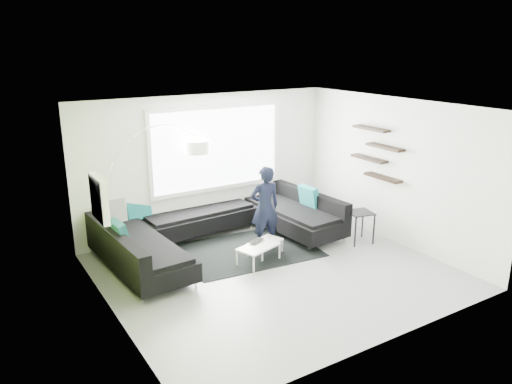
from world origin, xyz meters
The scene contains 9 objects.
ground centered at (0.00, 0.00, 0.00)m, with size 5.50×5.50×0.00m, color gray.
room_shell centered at (0.04, 0.21, 1.81)m, with size 5.54×5.04×2.82m.
sectional_sofa centered at (-0.28, 1.48, 0.41)m, with size 4.50×2.95×0.94m.
rug centered at (0.08, 1.02, 0.01)m, with size 2.46×1.79×0.01m, color black.
coffee_table centered at (0.10, 0.57, 0.16)m, with size 0.98×0.57×0.32m, color white.
arc_lamp centered at (-2.22, 2.15, 1.16)m, with size 2.13×0.50×2.32m, color silver, non-canonical shape.
side_table centered at (2.13, 0.24, 0.31)m, with size 0.45×0.45×0.62m, color black.
person centered at (0.46, 1.04, 0.79)m, with size 0.63×0.46×1.58m, color black.
laptop centered at (0.04, 0.59, 0.33)m, with size 0.41×0.35×0.03m, color black.
Camera 1 is at (-4.39, -6.45, 3.76)m, focal length 35.00 mm.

